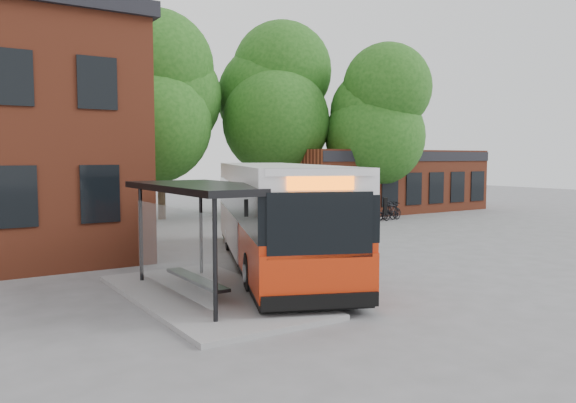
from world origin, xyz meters
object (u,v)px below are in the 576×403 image
bicycle_7 (392,211)px  bicycle_5 (367,214)px  bicycle_2 (344,213)px  bicycle_extra_0 (390,210)px  bicycle_4 (363,214)px  bicycle_6 (386,213)px  bicycle_1 (331,214)px  bicycle_3 (342,214)px  city_bus (274,215)px  bus_shelter (207,241)px  bicycle_0 (331,218)px

bicycle_7 → bicycle_5: bearing=84.3°
bicycle_2 → bicycle_extra_0: size_ratio=1.04×
bicycle_5 → bicycle_extra_0: 2.65m
bicycle_4 → bicycle_6: 1.71m
bicycle_4 → bicycle_5: (-0.15, -0.43, 0.01)m
bicycle_4 → bicycle_5: bicycle_5 is taller
bicycle_1 → bicycle_2: (1.23, 0.40, -0.06)m
bicycle_3 → city_bus: bearing=122.5°
bicycle_extra_0 → bicycle_6: bearing=108.5°
bicycle_1 → bicycle_6: size_ratio=1.16×
bus_shelter → bicycle_1: bearing=41.5°
bicycle_3 → bus_shelter: bearing=121.4°
bicycle_2 → city_bus: bearing=145.1°
bicycle_3 → bicycle_5: bearing=-142.5°
bicycle_6 → bicycle_1: bearing=85.5°
bicycle_5 → bicycle_extra_0: bearing=-54.5°
city_bus → bicycle_3: 12.52m
bicycle_2 → bicycle_4: bearing=-115.9°
bicycle_3 → bicycle_4: bicycle_4 is taller
bicycle_0 → bicycle_2: bearing=-46.8°
bicycle_5 → bicycle_extra_0: size_ratio=0.93×
city_bus → bicycle_0: city_bus is taller
bicycle_5 → bicycle_6: 1.92m
bicycle_3 → bicycle_7: size_ratio=0.88×
bicycle_1 → bicycle_0: bearing=121.7°
bicycle_7 → bicycle_extra_0: (0.35, 0.55, 0.00)m
bicycle_extra_0 → bicycle_0: bearing=88.0°
city_bus → bicycle_2: 12.87m
bicycle_6 → city_bus: bearing=121.7°
bicycle_1 → bicycle_7: (4.03, -0.41, -0.01)m
bicycle_0 → bicycle_7: 4.58m
bicycle_5 → bicycle_0: bearing=108.3°
city_bus → bicycle_extra_0: (12.84, 8.12, -1.13)m
bicycle_3 → bicycle_7: (3.09, -0.62, 0.06)m
bicycle_1 → bicycle_3: bearing=-99.9°
bicycle_4 → bus_shelter: bearing=131.2°
bicycle_4 → bicycle_5: size_ratio=1.11×
bicycle_1 → bicycle_7: bearing=-118.1°
bicycle_5 → bicycle_4: bearing=-1.9°
bicycle_4 → bicycle_7: bearing=-89.6°
bicycle_1 → bicycle_2: bearing=-94.4°
bicycle_0 → bicycle_5: bearing=-78.5°
bicycle_4 → bicycle_6: bearing=-84.8°
bicycle_5 → bicycle_7: size_ratio=0.93×
bicycle_1 → bicycle_3: bicycle_1 is taller
bicycle_0 → bicycle_7: (4.56, 0.33, 0.07)m
bicycle_2 → bus_shelter: bearing=144.0°
city_bus → bicycle_0: bearing=65.1°
bicycle_4 → bicycle_1: bearing=87.2°
bus_shelter → bicycle_3: size_ratio=4.62×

